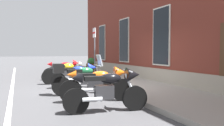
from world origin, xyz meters
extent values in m
plane|color=#424244|center=(0.00, 0.00, 0.00)|extent=(140.00, 140.00, 0.00)
cube|color=gray|center=(0.00, 1.38, 0.07)|extent=(27.73, 2.75, 0.14)
cube|color=silver|center=(0.00, -3.20, 0.00)|extent=(27.73, 0.12, 0.01)
cube|color=gray|center=(0.00, 2.71, 0.35)|extent=(21.73, 0.10, 0.70)
cube|color=silver|center=(-7.24, 2.73, 2.10)|extent=(1.22, 0.06, 2.52)
cube|color=black|center=(-7.24, 2.70, 2.10)|extent=(1.10, 0.03, 2.40)
cube|color=silver|center=(-3.62, 2.73, 2.10)|extent=(1.22, 0.06, 2.52)
cube|color=black|center=(-3.62, 2.70, 2.10)|extent=(1.10, 0.03, 2.40)
cube|color=silver|center=(0.00, 2.73, 2.10)|extent=(1.22, 0.06, 2.52)
cube|color=black|center=(0.00, 2.70, 2.10)|extent=(1.10, 0.03, 2.40)
cylinder|color=black|center=(-3.25, -0.14, 0.31)|extent=(0.25, 0.63, 0.62)
cylinder|color=black|center=(-3.56, -1.51, 0.31)|extent=(0.25, 0.63, 0.62)
cylinder|color=silver|center=(-3.27, -0.24, 0.57)|extent=(0.14, 0.33, 0.65)
cube|color=#28282B|center=(-3.41, -0.87, 0.49)|extent=(0.31, 0.48, 0.32)
ellipsoid|color=red|center=(-3.38, -0.73, 0.78)|extent=(0.37, 0.56, 0.24)
cube|color=black|center=(-3.47, -1.10, 0.79)|extent=(0.32, 0.52, 0.10)
cylinder|color=silver|center=(-3.29, -0.31, 0.95)|extent=(0.61, 0.17, 0.04)
cylinder|color=silver|center=(-3.36, -1.19, 0.36)|extent=(0.19, 0.46, 0.09)
cone|color=red|center=(-3.26, -0.19, 0.85)|extent=(0.43, 0.41, 0.36)
cone|color=red|center=(-3.55, -1.49, 0.81)|extent=(0.29, 0.31, 0.24)
cylinder|color=black|center=(-1.97, -0.24, 0.33)|extent=(0.15, 0.66, 0.66)
cylinder|color=black|center=(-2.04, -1.71, 0.33)|extent=(0.15, 0.66, 0.66)
cylinder|color=silver|center=(-1.98, -0.34, 0.58)|extent=(0.08, 0.31, 0.64)
cube|color=#28282B|center=(-2.01, -1.03, 0.51)|extent=(0.24, 0.45, 0.32)
ellipsoid|color=gold|center=(-2.00, -0.88, 0.79)|extent=(0.28, 0.53, 0.24)
cube|color=black|center=(-2.02, -1.26, 0.80)|extent=(0.24, 0.49, 0.10)
cylinder|color=silver|center=(-1.98, -0.42, 0.96)|extent=(0.62, 0.06, 0.04)
cylinder|color=silver|center=(-1.90, -1.33, 0.38)|extent=(0.11, 0.45, 0.09)
sphere|color=silver|center=(-1.98, -0.34, 0.89)|extent=(0.18, 0.18, 0.18)
cylinder|color=black|center=(-0.52, -0.16, 0.30)|extent=(0.23, 0.62, 0.61)
cylinder|color=black|center=(-0.76, -1.52, 0.30)|extent=(0.23, 0.62, 0.61)
cylinder|color=silver|center=(-0.54, -0.26, 0.54)|extent=(0.12, 0.31, 0.61)
cube|color=#28282B|center=(-0.65, -0.89, 0.48)|extent=(0.29, 0.47, 0.32)
ellipsoid|color=#192D9E|center=(-0.62, -0.74, 0.73)|extent=(0.35, 0.56, 0.24)
cube|color=black|center=(-0.69, -1.12, 0.74)|extent=(0.30, 0.51, 0.10)
cylinder|color=silver|center=(-0.55, -0.34, 0.90)|extent=(0.62, 0.15, 0.04)
cylinder|color=silver|center=(-0.58, -1.21, 0.35)|extent=(0.17, 0.46, 0.09)
cone|color=#192D9E|center=(-0.53, -0.21, 0.80)|extent=(0.41, 0.40, 0.36)
cone|color=#192D9E|center=(-0.76, -1.50, 0.76)|extent=(0.28, 0.30, 0.24)
cylinder|color=black|center=(0.78, -0.25, 0.31)|extent=(0.13, 0.63, 0.63)
cylinder|color=black|center=(0.75, -1.68, 0.31)|extent=(0.13, 0.63, 0.63)
cylinder|color=silver|center=(0.77, -0.35, 0.58)|extent=(0.08, 0.32, 0.65)
cube|color=#28282B|center=(0.76, -1.01, 0.49)|extent=(0.23, 0.44, 0.32)
ellipsoid|color=#195633|center=(0.77, -0.86, 0.79)|extent=(0.27, 0.52, 0.24)
cube|color=black|center=(0.76, -1.24, 0.80)|extent=(0.23, 0.48, 0.10)
cylinder|color=silver|center=(0.77, -0.43, 0.96)|extent=(0.62, 0.05, 0.04)
cylinder|color=silver|center=(0.88, -1.32, 0.36)|extent=(0.10, 0.45, 0.09)
cube|color=#B2BCC6|center=(0.77, -0.37, 1.14)|extent=(0.36, 0.15, 0.40)
cube|color=black|center=(0.75, -1.78, 0.90)|extent=(0.37, 0.33, 0.30)
cylinder|color=black|center=(2.18, -0.19, 0.32)|extent=(0.25, 0.66, 0.65)
cylinder|color=black|center=(1.90, -1.63, 0.32)|extent=(0.25, 0.66, 0.65)
cylinder|color=silver|center=(2.16, -0.29, 0.57)|extent=(0.13, 0.31, 0.62)
cube|color=#28282B|center=(2.03, -0.96, 0.50)|extent=(0.30, 0.47, 0.32)
ellipsoid|color=orange|center=(2.06, -0.81, 0.76)|extent=(0.36, 0.56, 0.24)
cube|color=black|center=(1.99, -1.18, 0.77)|extent=(0.31, 0.51, 0.10)
cylinder|color=silver|center=(2.15, -0.37, 0.93)|extent=(0.62, 0.16, 0.04)
cylinder|color=silver|center=(2.09, -1.28, 0.37)|extent=(0.18, 0.46, 0.09)
cone|color=orange|center=(2.17, -0.24, 0.83)|extent=(0.42, 0.40, 0.36)
cone|color=orange|center=(1.90, -1.61, 0.79)|extent=(0.29, 0.30, 0.24)
cylinder|color=black|center=(3.30, -0.37, 0.30)|extent=(0.21, 0.62, 0.61)
cylinder|color=black|center=(3.09, -1.78, 0.30)|extent=(0.21, 0.62, 0.61)
cylinder|color=silver|center=(3.29, -0.47, 0.58)|extent=(0.12, 0.33, 0.68)
cube|color=#28282B|center=(3.19, -1.13, 0.48)|extent=(0.28, 0.47, 0.32)
ellipsoid|color=black|center=(3.21, -0.98, 0.80)|extent=(0.34, 0.55, 0.24)
cube|color=black|center=(3.15, -1.35, 0.81)|extent=(0.29, 0.51, 0.10)
cylinder|color=silver|center=(3.27, -0.55, 0.97)|extent=(0.62, 0.13, 0.04)
cylinder|color=silver|center=(3.26, -1.44, 0.35)|extent=(0.16, 0.46, 0.09)
cone|color=black|center=(3.29, -0.42, 0.87)|extent=(0.41, 0.39, 0.36)
cone|color=black|center=(3.09, -1.76, 0.83)|extent=(0.28, 0.29, 0.24)
cylinder|color=#4C4C51|center=(-1.91, 0.36, 1.35)|extent=(0.06, 0.06, 2.44)
cube|color=white|center=(-1.91, 0.34, 2.32)|extent=(0.36, 0.03, 0.44)
cube|color=red|center=(-1.91, 0.33, 2.32)|extent=(0.36, 0.01, 0.08)
cylinder|color=brown|center=(-3.96, 0.84, 0.45)|extent=(0.57, 0.57, 0.64)
cylinder|color=black|center=(-3.96, 0.84, 0.45)|extent=(0.60, 0.60, 0.04)
sphere|color=#28602D|center=(-3.96, 0.84, 0.91)|extent=(0.40, 0.40, 0.40)
camera|label=1|loc=(8.05, -2.99, 1.42)|focal=35.88mm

